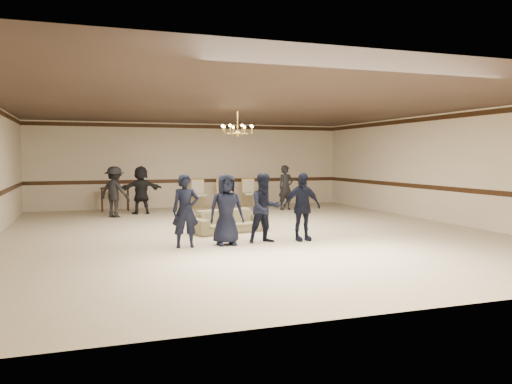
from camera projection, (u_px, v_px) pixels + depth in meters
room at (249, 170)px, 12.91m from camera, size 12.01×14.01×3.21m
chair_rail at (193, 181)px, 19.55m from camera, size 12.00×0.02×0.14m
crown_molding at (192, 126)px, 19.40m from camera, size 12.00×0.02×0.14m
chandelier at (238, 122)px, 13.77m from camera, size 0.94×0.94×0.89m
boy_a at (185, 211)px, 10.79m from camera, size 0.59×0.41×1.56m
boy_b at (226, 209)px, 11.08m from camera, size 0.77×0.50×1.56m
boy_c at (265, 208)px, 11.37m from camera, size 0.80×0.65×1.56m
boy_d at (302, 207)px, 11.67m from camera, size 0.92×0.39×1.56m
settee at (229, 221)px, 12.98m from camera, size 2.11×1.25×0.58m
adult_left at (115, 192)px, 16.15m from camera, size 1.20×1.11×1.62m
adult_mid at (141, 190)px, 17.10m from camera, size 1.55×0.66×1.62m
adult_right at (286, 188)px, 18.37m from camera, size 0.64×0.46×1.62m
banquet_chair_left at (199, 194)px, 18.87m from camera, size 0.54×0.54×1.06m
banquet_chair_mid at (225, 194)px, 19.19m from camera, size 0.54×0.54×1.06m
banquet_chair_right at (250, 193)px, 19.52m from camera, size 0.54×0.54×1.06m
console_table at (115, 199)px, 18.10m from camera, size 1.01×0.45×0.84m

